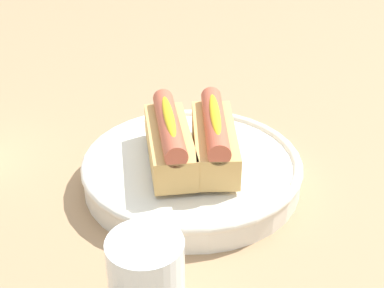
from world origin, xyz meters
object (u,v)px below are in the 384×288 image
Objects in this scene: hotdog_front at (214,137)px; hotdog_back at (169,140)px; serving_bowl at (192,169)px; water_glass at (147,286)px.

hotdog_back is at bearing 99.64° from hotdog_front.
serving_bowl is 1.78× the size of hotdog_front.
hotdog_front is 0.98× the size of hotdog_back.
hotdog_front is at bearing -13.21° from water_glass.
serving_bowl is 3.04× the size of water_glass.
hotdog_back is 0.22m from water_glass.
serving_bowl is at bearing -80.36° from hotdog_back.
hotdog_front reaches higher than water_glass.
hotdog_front is 1.71× the size of water_glass.
hotdog_front reaches higher than serving_bowl.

